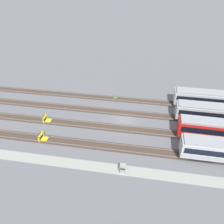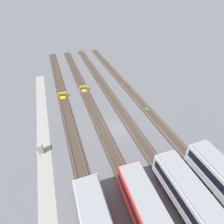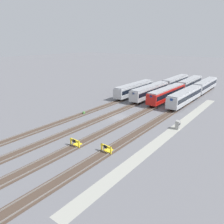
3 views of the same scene
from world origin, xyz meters
name	(u,v)px [view 1 (image 1 of 3)]	position (x,y,z in m)	size (l,w,h in m)	color
ground_plane	(124,120)	(0.00, 0.00, 0.00)	(400.00, 400.00, 0.00)	slate
service_walkway	(115,169)	(0.00, -12.31, 0.00)	(54.00, 2.00, 0.01)	#9E9E93
rail_track_nearest	(119,148)	(0.00, -7.69, 0.04)	(90.00, 2.23, 0.21)	#47382D
rail_track_near_inner	(123,128)	(0.00, -2.56, 0.04)	(90.00, 2.24, 0.21)	#47382D
rail_track_middle	(126,113)	(0.00, 2.56, 0.04)	(90.00, 2.24, 0.21)	#47382D
rail_track_far_inner	(128,100)	(0.00, 7.69, 0.04)	(90.00, 2.23, 0.21)	#47382D
subway_car_back_row_leftmost	(218,99)	(18.92, 7.74, 2.04)	(18.01, 2.91, 3.70)	#B7BABF
subway_car_back_row_centre	(224,114)	(18.92, 2.55, 2.04)	(18.02, 2.96, 3.70)	#B7BABF
bumper_stop_nearest_track	(43,137)	(-13.70, -7.70, 0.51)	(1.37, 2.01, 1.22)	yellow
bumper_stop_near_inner_track	(46,119)	(-15.16, -2.56, 0.51)	(1.34, 2.00, 1.22)	yellow
electrical_cabinet	(123,168)	(1.28, -12.66, 0.80)	(0.90, 0.73, 1.60)	#9E9E99
weed_clump	(115,98)	(-2.98, 7.63, 0.24)	(0.92, 0.70, 0.64)	#4C7F3D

